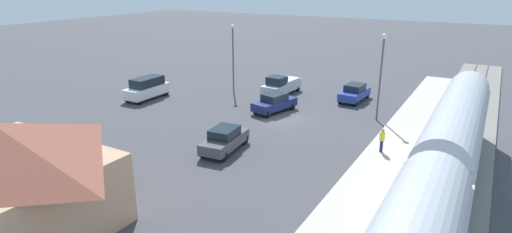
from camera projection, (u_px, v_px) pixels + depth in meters
The scene contains 13 objects.
ground_plane at pixel (284, 119), 36.67m from camera, with size 200.00×200.00×0.00m, color #424247.
railway_track at pixel (457, 149), 29.98m from camera, with size 4.80×70.00×0.30m.
platform at pixel (400, 138), 31.86m from camera, with size 3.20×46.00×0.30m.
passenger_train at pixel (434, 197), 17.78m from camera, with size 2.93×34.15×4.98m.
station_building at pixel (2, 176), 19.61m from camera, with size 10.19×8.34×5.56m.
pedestrian_on_platform at pixel (382, 139), 28.63m from camera, with size 0.36×0.36×1.71m.
suv_white at pixel (147, 88), 42.50m from camera, with size 2.02×4.92×2.22m.
sedan_blue at pixel (355, 93), 41.78m from camera, with size 2.12×4.61×1.74m.
pickup_silver at pixel (281, 85), 44.03m from camera, with size 2.26×5.50×2.14m.
sedan_navy at pixel (275, 103), 38.38m from camera, with size 2.89×4.81×1.74m.
sedan_charcoal at pixel (225, 139), 29.59m from camera, with size 2.32×4.68×1.74m.
light_pole_near_platform at pixel (381, 67), 34.82m from camera, with size 0.44×0.44×7.52m.
light_pole_lot_center at pixel (233, 49), 44.48m from camera, with size 0.44×0.44×7.19m.
Camera 1 is at (-15.31, 31.28, 11.76)m, focal length 29.08 mm.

